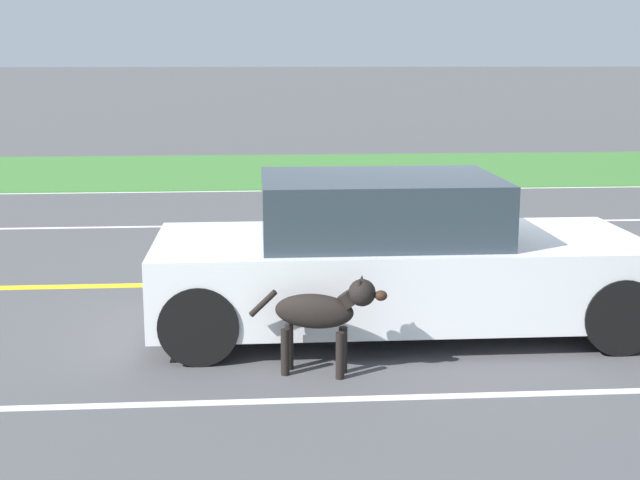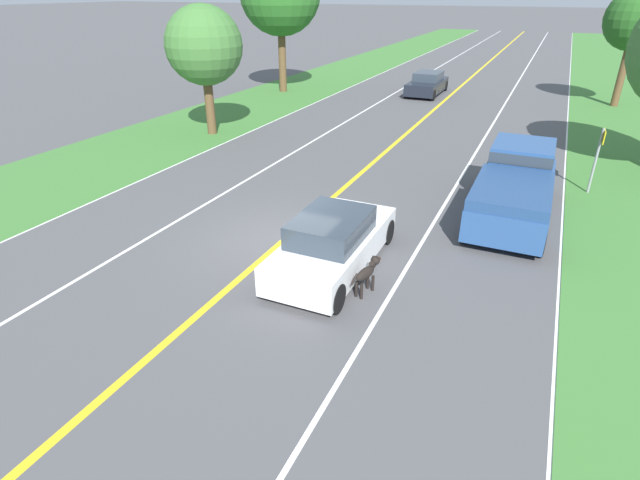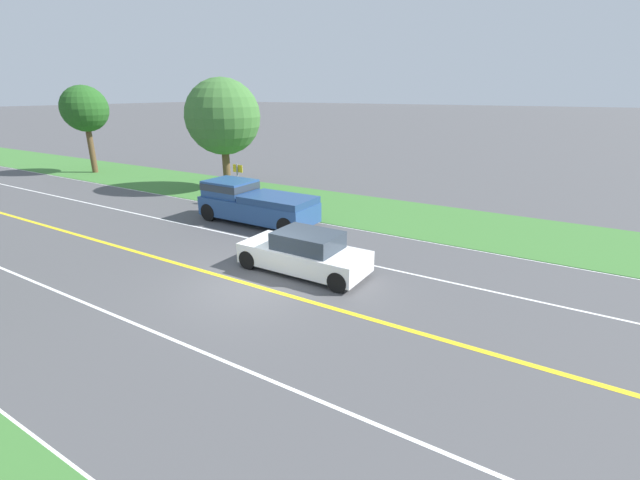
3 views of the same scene
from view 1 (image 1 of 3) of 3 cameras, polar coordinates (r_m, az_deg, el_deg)
ground_plane at (r=10.22m, az=7.14°, el=-2.57°), size 400.00×400.00×0.00m
centre_divider_line at (r=10.22m, az=7.14°, el=-2.55°), size 0.18×160.00×0.01m
lane_edge_line_left at (r=17.01m, az=2.53°, el=3.24°), size 0.14×160.00×0.01m
lane_dash_same_dir at (r=6.98m, az=12.82°, el=-9.58°), size 0.10×160.00×0.01m
lane_dash_oncoming at (r=13.59m, az=4.26°, el=1.07°), size 0.10×160.00×0.01m
grass_verge_left at (r=19.96m, az=1.52°, el=4.54°), size 6.00×160.00×0.03m
ego_car at (r=8.21m, az=4.72°, el=-1.24°), size 1.83×4.43×1.44m
dog at (r=7.05m, az=0.29°, el=-4.63°), size 0.41×1.10×0.82m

